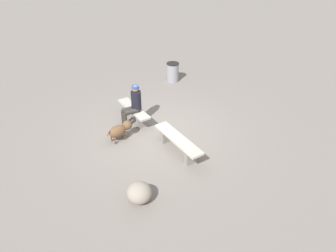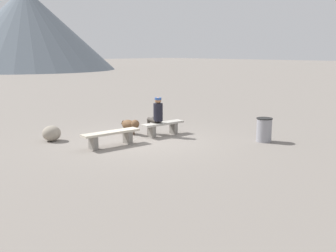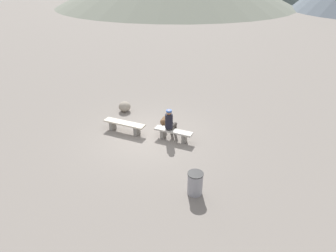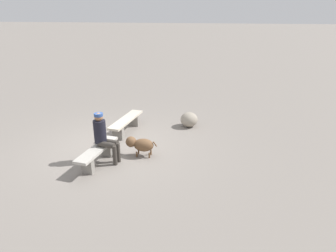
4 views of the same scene
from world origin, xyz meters
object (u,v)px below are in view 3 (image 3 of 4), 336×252
Objects in this scene: bench_left at (124,125)px; dog at (165,121)px; seated_person at (170,122)px; bench_right at (173,133)px; boulder at (125,107)px; trash_bin at (195,183)px.

dog is at bearing 37.33° from bench_left.
seated_person is (2.02, 0.13, 0.43)m from bench_left.
dog is at bearing 131.76° from bench_right.
boulder is at bearing 154.17° from bench_right.
trash_bin reaches higher than bench_right.
bench_left is 1.43× the size of seated_person.
bench_left is at bearing 142.72° from trash_bin.
boulder is at bearing 121.04° from bench_left.
bench_left is at bearing -167.86° from seated_person.
dog is at bearing -21.74° from boulder.
dog reaches higher than bench_left.
trash_bin reaches higher than boulder.
bench_right is 0.49m from seated_person.
dog reaches higher than boulder.
bench_left is 2.07m from seated_person.
seated_person is 1.04m from dog.
bench_right is (2.21, 0.02, -0.01)m from bench_left.
boulder reaches higher than bench_right.
dog is 1.14× the size of trash_bin.
dog is 2.63m from boulder.
bench_left is 2.48× the size of trash_bin.
seated_person is 1.53× the size of dog.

